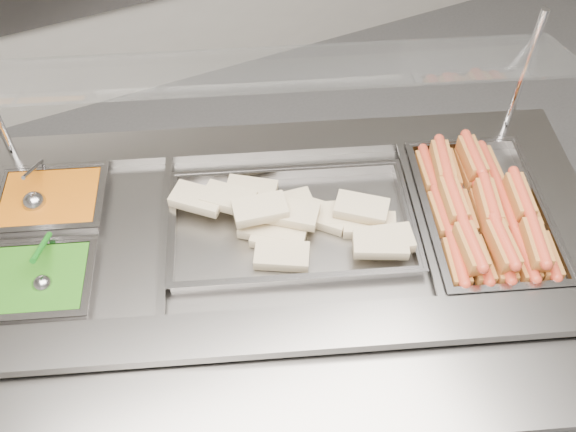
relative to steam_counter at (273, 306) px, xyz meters
name	(u,v)px	position (x,y,z in m)	size (l,w,h in m)	color
steam_counter	(273,306)	(0.00, 0.00, 0.00)	(2.18, 1.51, 0.96)	gray
tray_rail	(284,398)	(-0.19, -0.51, 0.43)	(1.89, 1.00, 0.06)	gray
sneeze_guard	(263,71)	(0.08, 0.22, 0.87)	(1.76, 0.89, 0.47)	silver
pan_hotdogs	(481,218)	(0.63, -0.23, 0.44)	(0.54, 0.67, 0.11)	gray
pan_wraps	(291,227)	(0.06, -0.02, 0.45)	(0.83, 0.65, 0.07)	gray
pan_beans	(54,207)	(-0.59, 0.38, 0.44)	(0.39, 0.35, 0.11)	gray
pan_peas	(37,287)	(-0.70, 0.09, 0.44)	(0.39, 0.35, 0.11)	gray
hotdogs_in_buns	(483,211)	(0.61, -0.24, 0.49)	(0.42, 0.62, 0.12)	#9B5B20
tortilla_wraps	(300,218)	(0.08, -0.03, 0.49)	(0.63, 0.55, 0.10)	beige
ladle	(34,201)	(-0.64, 0.38, 0.49)	(0.10, 0.20, 0.15)	#A4A3A8
serving_spoon	(43,278)	(-0.67, 0.07, 0.49)	(0.09, 0.19, 0.14)	#A4A3A8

